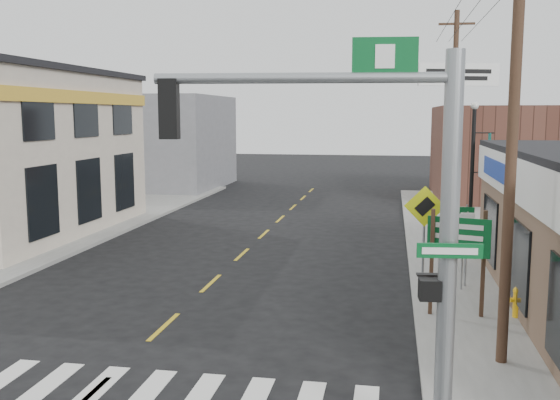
% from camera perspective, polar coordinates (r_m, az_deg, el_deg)
% --- Properties ---
extents(sidewalk_right, '(6.00, 38.00, 0.13)m').
position_cam_1_polar(sidewalk_right, '(23.67, 18.88, -4.92)').
color(sidewalk_right, gray).
rests_on(sidewalk_right, ground).
extents(sidewalk_left, '(6.00, 38.00, 0.13)m').
position_cam_1_polar(sidewalk_left, '(27.44, -21.61, -3.33)').
color(sidewalk_left, gray).
rests_on(sidewalk_left, ground).
extents(center_line, '(0.12, 56.00, 0.01)m').
position_cam_1_polar(center_line, '(19.31, -6.34, -7.56)').
color(center_line, gold).
rests_on(center_line, ground).
extents(crosswalk, '(11.00, 2.20, 0.01)m').
position_cam_1_polar(crosswalk, '(12.63, -16.58, -16.37)').
color(crosswalk, silver).
rests_on(crosswalk, ground).
extents(bldg_distant_right, '(8.00, 10.00, 5.60)m').
position_cam_1_polar(bldg_distant_right, '(40.45, 19.68, 4.09)').
color(bldg_distant_right, brown).
rests_on(bldg_distant_right, ground).
extents(bldg_distant_left, '(9.00, 10.00, 6.40)m').
position_cam_1_polar(bldg_distant_left, '(44.96, -11.20, 5.24)').
color(bldg_distant_left, slate).
rests_on(bldg_distant_left, ground).
extents(traffic_signal_pole, '(4.79, 0.38, 6.07)m').
position_cam_1_polar(traffic_signal_pole, '(9.34, 10.86, -0.72)').
color(traffic_signal_pole, gray).
rests_on(traffic_signal_pole, sidewalk_right).
extents(guide_sign, '(1.53, 0.13, 2.67)m').
position_cam_1_polar(guide_sign, '(15.99, 15.97, -4.19)').
color(guide_sign, '#462F20').
rests_on(guide_sign, sidewalk_right).
extents(fire_hydrant, '(0.25, 0.25, 0.78)m').
position_cam_1_polar(fire_hydrant, '(16.66, 20.91, -8.58)').
color(fire_hydrant, '#F0AC0F').
rests_on(fire_hydrant, sidewalk_right).
extents(ped_crossing_sign, '(1.16, 0.08, 2.99)m').
position_cam_1_polar(ped_crossing_sign, '(18.09, 13.06, -1.78)').
color(ped_crossing_sign, gray).
rests_on(ped_crossing_sign, sidewalk_right).
extents(lamp_post, '(0.71, 0.55, 5.43)m').
position_cam_1_polar(lamp_post, '(23.42, 17.32, 2.99)').
color(lamp_post, black).
rests_on(lamp_post, sidewalk_right).
extents(dance_center_sign, '(3.49, 0.22, 7.41)m').
position_cam_1_polar(dance_center_sign, '(27.27, 15.93, 8.67)').
color(dance_center_sign, gray).
rests_on(dance_center_sign, sidewalk_right).
extents(utility_pole_near, '(1.46, 0.22, 8.37)m').
position_cam_1_polar(utility_pole_near, '(12.94, 20.42, 4.29)').
color(utility_pole_near, '#4D3221').
rests_on(utility_pole_near, sidewalk_right).
extents(utility_pole_far, '(1.75, 0.26, 10.08)m').
position_cam_1_polar(utility_pole_far, '(32.78, 15.58, 7.86)').
color(utility_pole_far, '#452E1C').
rests_on(utility_pole_far, sidewalk_right).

